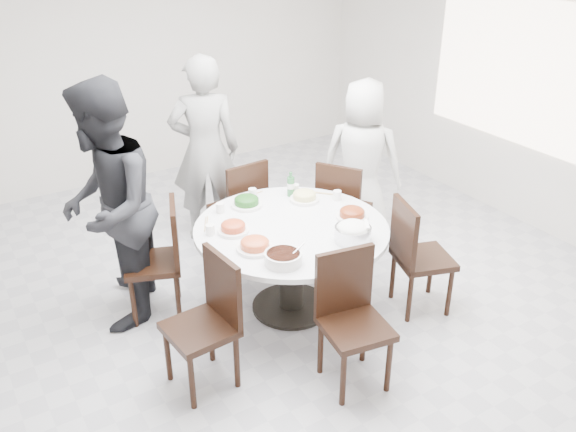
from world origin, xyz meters
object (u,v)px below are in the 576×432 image
chair_ne (344,207)px  chair_se (424,256)px  diner_middle (205,150)px  soup_bowl (283,258)px  chair_n (237,206)px  chair_sw (199,326)px  chair_nw (153,261)px  rice_bowl (353,234)px  chair_s (356,325)px  diner_left (107,208)px  dining_table (291,268)px  beverage_bottle (291,184)px  diner_right (362,161)px

chair_ne → chair_se: same height
diner_middle → soup_bowl: diner_middle is taller
chair_n → chair_sw: bearing=49.5°
chair_nw → rice_bowl: (1.21, -0.95, 0.33)m
chair_s → diner_left: bearing=133.7°
dining_table → chair_se: size_ratio=1.58×
chair_se → diner_middle: 2.26m
rice_bowl → chair_n: bearing=97.7°
chair_ne → chair_s: (-0.99, -1.48, 0.00)m
chair_sw → diner_left: (-0.22, 1.07, 0.48)m
diner_middle → soup_bowl: (-0.30, -1.91, -0.11)m
chair_ne → diner_left: size_ratio=0.50×
chair_sw → chair_s: size_ratio=1.00×
chair_n → chair_se: (0.84, -1.57, 0.00)m
diner_middle → beverage_bottle: size_ratio=8.37×
chair_nw → beverage_bottle: bearing=108.8°
diner_right → rice_bowl: (-0.98, -1.16, 0.02)m
diner_left → beverage_bottle: diner_left is taller
chair_se → diner_middle: size_ratio=0.53×
chair_s → diner_middle: bearing=97.3°
chair_s → diner_left: size_ratio=0.50×
chair_n → diner_right: 1.26m
chair_sw → diner_left: diner_left is taller
chair_s → diner_left: diner_left is taller
chair_nw → chair_n: bearing=137.9°
chair_se → dining_table: bearing=77.6°
chair_se → rice_bowl: chair_se is taller
chair_nw → soup_bowl: chair_nw is taller
chair_sw → diner_middle: bearing=148.6°
diner_right → chair_ne: bearing=78.7°
diner_right → soup_bowl: (-1.58, -1.16, 0.01)m
chair_s → diner_right: size_ratio=0.61×
chair_sw → chair_nw: bearing=172.9°
chair_ne → diner_middle: 1.41m
chair_sw → rice_bowl: 1.29m
chair_nw → diner_right: size_ratio=0.61×
chair_se → diner_right: bearing=2.8°
chair_nw → diner_right: (2.19, 0.21, 0.31)m
beverage_bottle → rice_bowl: bearing=-92.1°
chair_ne → chair_nw: (-1.84, 0.01, 0.00)m
dining_table → chair_se: (0.90, -0.53, 0.10)m
diner_right → diner_left: (-2.45, -0.10, 0.17)m
soup_bowl → beverage_bottle: beverage_bottle is taller
chair_s → beverage_bottle: beverage_bottle is taller
chair_n → chair_nw: same height
soup_bowl → rice_bowl: bearing=-0.1°
dining_table → diner_left: (-1.21, 0.63, 0.58)m
dining_table → soup_bowl: (-0.33, -0.43, 0.42)m
chair_ne → chair_nw: bearing=56.3°
diner_left → rice_bowl: 1.82m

